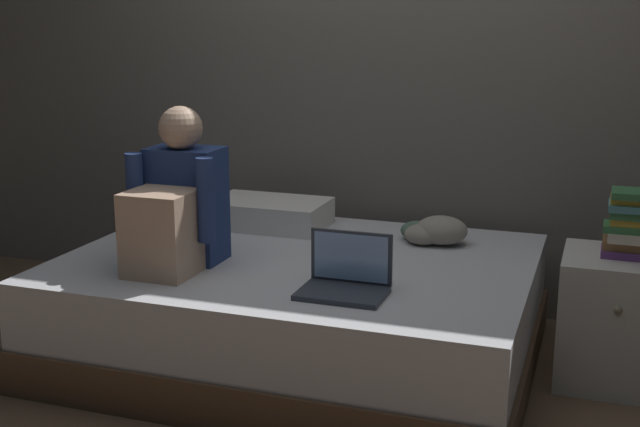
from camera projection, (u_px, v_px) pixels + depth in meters
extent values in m
plane|color=brown|center=(320.00, 392.00, 3.32)|extent=(8.00, 8.00, 0.00)
cube|color=slate|center=(400.00, 41.00, 4.11)|extent=(5.60, 0.10, 2.70)
cube|color=brown|center=(300.00, 337.00, 3.64)|extent=(2.00, 1.50, 0.19)
cube|color=silver|center=(299.00, 287.00, 3.59)|extent=(1.96, 1.46, 0.28)
cube|color=beige|center=(615.00, 319.00, 3.37)|extent=(0.44, 0.44, 0.54)
sphere|color=gray|center=(618.00, 310.00, 3.14)|extent=(0.04, 0.04, 0.04)
cube|color=navy|center=(187.00, 204.00, 3.46)|extent=(0.30, 0.20, 0.48)
sphere|color=tan|center=(181.00, 128.00, 3.35)|extent=(0.18, 0.18, 0.18)
cube|color=tan|center=(161.00, 233.00, 3.27)|extent=(0.26, 0.24, 0.34)
cylinder|color=navy|center=(135.00, 194.00, 3.37)|extent=(0.07, 0.07, 0.34)
cylinder|color=navy|center=(206.00, 200.00, 3.26)|extent=(0.07, 0.07, 0.34)
cube|color=#333842|center=(342.00, 294.00, 3.05)|extent=(0.32, 0.22, 0.02)
cube|color=#333842|center=(351.00, 257.00, 3.13)|extent=(0.32, 0.01, 0.20)
cube|color=#8CB2EA|center=(351.00, 257.00, 3.12)|extent=(0.29, 0.00, 0.18)
cube|color=silver|center=(269.00, 213.00, 4.05)|extent=(0.56, 0.36, 0.13)
cube|color=#703D84|center=(628.00, 253.00, 3.29)|extent=(0.21, 0.13, 0.03)
cube|color=brown|center=(629.00, 244.00, 3.29)|extent=(0.20, 0.13, 0.04)
cube|color=beige|center=(633.00, 236.00, 3.26)|extent=(0.19, 0.15, 0.04)
cube|color=#387042|center=(630.00, 228.00, 3.25)|extent=(0.20, 0.13, 0.03)
cube|color=gold|center=(634.00, 221.00, 3.24)|extent=(0.18, 0.12, 0.03)
cube|color=#387042|center=(633.00, 214.00, 3.25)|extent=(0.17, 0.15, 0.03)
cube|color=teal|center=(638.00, 207.00, 3.23)|extent=(0.22, 0.16, 0.03)
cube|color=gold|center=(637.00, 200.00, 3.23)|extent=(0.20, 0.13, 0.02)
cube|color=#387042|center=(635.00, 194.00, 3.22)|extent=(0.17, 0.16, 0.03)
ellipsoid|color=#4C6B56|center=(418.00, 231.00, 3.80)|extent=(0.16, 0.14, 0.09)
ellipsoid|color=gray|center=(423.00, 235.00, 3.73)|extent=(0.17, 0.14, 0.09)
ellipsoid|color=gray|center=(442.00, 230.00, 3.73)|extent=(0.24, 0.20, 0.13)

